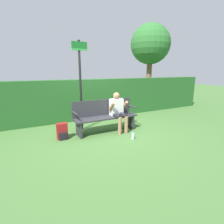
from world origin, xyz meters
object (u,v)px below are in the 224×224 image
(signpost, at_px, (80,81))
(person_seated, at_px, (118,110))
(backpack, at_px, (62,132))
(water_bottle, at_px, (133,136))
(park_bench, at_px, (105,115))
(tree, at_px, (150,45))

(signpost, bearing_deg, person_seated, -32.27)
(backpack, xyz_separation_m, water_bottle, (1.74, -0.94, -0.12))
(park_bench, xyz_separation_m, water_bottle, (0.40, -0.96, -0.42))
(water_bottle, distance_m, signpost, 2.29)
(park_bench, relative_size, backpack, 4.40)
(park_bench, bearing_deg, water_bottle, -67.28)
(person_seated, distance_m, backpack, 1.79)
(park_bench, xyz_separation_m, backpack, (-1.34, -0.02, -0.30))
(water_bottle, bearing_deg, signpost, 124.54)
(person_seated, xyz_separation_m, water_bottle, (0.02, -0.83, -0.59))
(person_seated, distance_m, tree, 6.39)
(backpack, relative_size, signpost, 0.16)
(signpost, bearing_deg, tree, 31.48)
(backpack, distance_m, water_bottle, 1.98)
(backpack, height_order, signpost, signpost)
(backpack, bearing_deg, tree, 31.82)
(tree, bearing_deg, park_bench, -141.62)
(backpack, bearing_deg, person_seated, -3.61)
(signpost, bearing_deg, backpack, -145.80)
(park_bench, xyz_separation_m, tree, (4.73, 3.75, 2.81))
(park_bench, bearing_deg, backpack, -179.10)
(backpack, height_order, water_bottle, backpack)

